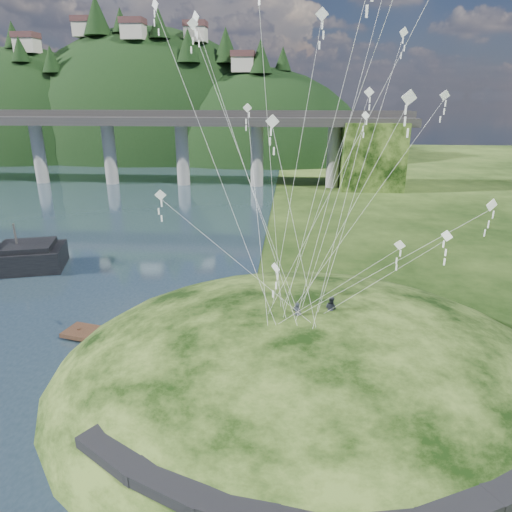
{
  "coord_description": "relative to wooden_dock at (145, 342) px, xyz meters",
  "views": [
    {
      "loc": [
        6.47,
        -24.5,
        17.75
      ],
      "look_at": [
        4.0,
        6.0,
        7.0
      ],
      "focal_mm": 32.0,
      "sensor_mm": 36.0,
      "label": 1
    }
  ],
  "objects": [
    {
      "name": "wooden_dock",
      "position": [
        0.0,
        0.0,
        0.0
      ],
      "size": [
        13.63,
        5.0,
        0.96
      ],
      "color": "#362016",
      "rests_on": "ground"
    },
    {
      "name": "ground",
      "position": [
        4.22,
        -4.6,
        -0.42
      ],
      "size": [
        320.0,
        320.0,
        0.0
      ],
      "primitive_type": "plane",
      "color": "black",
      "rests_on": "ground"
    },
    {
      "name": "kite_flyers",
      "position": [
        12.64,
        -2.87,
        5.38
      ],
      "size": [
        3.0,
        1.79,
        1.65
      ],
      "color": "#242830",
      "rests_on": "ground"
    },
    {
      "name": "kite_swarm",
      "position": [
        13.13,
        -0.67,
        17.6
      ],
      "size": [
        20.6,
        16.74,
        21.85
      ],
      "color": "white",
      "rests_on": "ground"
    },
    {
      "name": "grass_hill",
      "position": [
        12.22,
        -2.6,
        -1.92
      ],
      "size": [
        36.0,
        32.0,
        13.0
      ],
      "color": "black",
      "rests_on": "ground"
    },
    {
      "name": "far_ridge",
      "position": [
        -39.36,
        117.57,
        -7.86
      ],
      "size": [
        153.0,
        70.0,
        94.5
      ],
      "color": "black",
      "rests_on": "ground"
    },
    {
      "name": "footpath",
      "position": [
        11.68,
        -14.35,
        1.66
      ],
      "size": [
        22.29,
        5.84,
        0.83
      ],
      "color": "black",
      "rests_on": "ground"
    },
    {
      "name": "bridge",
      "position": [
        -22.24,
        65.46,
        9.28
      ],
      "size": [
        160.0,
        11.0,
        15.0
      ],
      "color": "#2D2B2B",
      "rests_on": "ground"
    }
  ]
}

